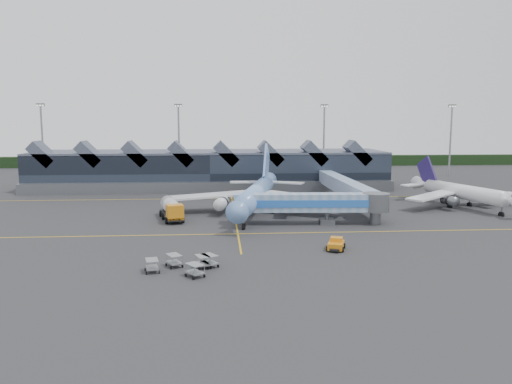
{
  "coord_description": "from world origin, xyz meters",
  "views": [
    {
      "loc": [
        -2.73,
        -82.69,
        16.97
      ],
      "look_at": [
        3.55,
        2.28,
        5.0
      ],
      "focal_mm": 35.0,
      "sensor_mm": 36.0,
      "label": 1
    }
  ],
  "objects": [
    {
      "name": "main_airliner",
      "position": [
        4.22,
        9.47,
        3.76
      ],
      "size": [
        33.85,
        39.54,
        12.8
      ],
      "rotation": [
        0.0,
        0.0,
        -0.22
      ],
      "color": "#6C95DC",
      "rests_on": "ground"
    },
    {
      "name": "baggage_carts",
      "position": [
        -6.59,
        -26.4,
        0.83
      ],
      "size": [
        8.52,
        6.61,
        1.48
      ],
      "rotation": [
        0.0,
        0.0,
        0.37
      ],
      "color": "#919599",
      "rests_on": "ground"
    },
    {
      "name": "fuel_truck",
      "position": [
        -11.28,
        4.38,
        2.05
      ],
      "size": [
        5.12,
        10.93,
        3.65
      ],
      "rotation": [
        0.0,
        0.0,
        0.25
      ],
      "color": "black",
      "rests_on": "ground"
    },
    {
      "name": "tree_line_far",
      "position": [
        0.0,
        110.0,
        2.0
      ],
      "size": [
        260.0,
        4.0,
        4.0
      ],
      "primitive_type": "cube",
      "color": "black",
      "rests_on": "ground"
    },
    {
      "name": "taxi_stripes",
      "position": [
        0.0,
        10.0,
        0.01
      ],
      "size": [
        120.0,
        60.0,
        0.01
      ],
      "color": "gold",
      "rests_on": "ground"
    },
    {
      "name": "light_masts",
      "position": [
        21.0,
        62.8,
        12.49
      ],
      "size": [
        132.4,
        42.56,
        22.45
      ],
      "color": "gray",
      "rests_on": "ground"
    },
    {
      "name": "jet_bridge",
      "position": [
        14.01,
        -1.64,
        3.54
      ],
      "size": [
        26.02,
        5.11,
        5.32
      ],
      "rotation": [
        0.0,
        0.0,
        -0.05
      ],
      "color": "#7199BD",
      "rests_on": "ground"
    },
    {
      "name": "terminal",
      "position": [
        -5.07,
        47.35,
        4.88
      ],
      "size": [
        90.0,
        22.25,
        12.52
      ],
      "color": "black",
      "rests_on": "ground"
    },
    {
      "name": "ground",
      "position": [
        0.0,
        0.0,
        0.0
      ],
      "size": [
        260.0,
        260.0,
        0.0
      ],
      "primitive_type": "plane",
      "color": "#242427",
      "rests_on": "ground"
    },
    {
      "name": "regional_jet",
      "position": [
        45.49,
        13.16,
        3.14
      ],
      "size": [
        25.53,
        28.46,
        9.9
      ],
      "rotation": [
        0.0,
        0.0,
        0.27
      ],
      "color": "white",
      "rests_on": "ground"
    },
    {
      "name": "pushback_tug",
      "position": [
        12.78,
        -18.49,
        0.72
      ],
      "size": [
        3.11,
        3.95,
        1.59
      ],
      "rotation": [
        0.0,
        0.0,
        -0.34
      ],
      "color": "orange",
      "rests_on": "ground"
    }
  ]
}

